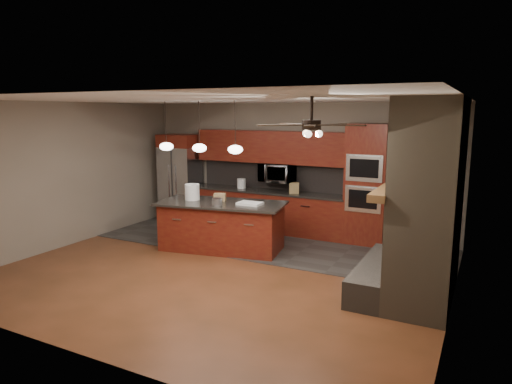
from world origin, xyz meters
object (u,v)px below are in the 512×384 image
Objects in this scene: oven_tower at (367,185)px; counter_box at (294,188)px; white_bucket at (192,192)px; paint_can at (217,202)px; paint_tray at (250,203)px; refrigerator at (181,178)px; counter_bucket at (241,183)px; microwave at (277,173)px; kitchen_island at (222,226)px; cardboard_box at (220,197)px.

oven_tower is 1.54m from counter_box.
paint_can is at bearing -16.81° from white_bucket.
paint_tray is (1.22, 0.10, -0.13)m from white_bucket.
refrigerator is 2.21m from white_bucket.
counter_bucket is (1.61, 0.08, -0.03)m from refrigerator.
paint_can is 2.02m from counter_bucket.
paint_tray is at bearing -82.65° from microwave.
counter_bucket is at bearing 2.89° from refrigerator.
microwave is 3.24× the size of counter_box.
oven_tower is 0.94× the size of kitchen_island.
counter_bucket is (-2.84, 0.01, -0.18)m from oven_tower.
refrigerator reaches higher than white_bucket.
kitchen_island is at bearing 105.08° from paint_can.
kitchen_island is at bearing -71.31° from cardboard_box.
refrigerator is at bearing 131.85° from white_bucket.
counter_bucket is at bearing 106.33° from paint_can.
counter_box reaches higher than kitchen_island.
paint_tray is (0.22, -1.68, -0.36)m from microwave.
counter_bucket reaches higher than paint_tray.
paint_tray is at bearing -118.01° from counter_box.
kitchen_island is at bearing -136.19° from counter_box.
kitchen_island is 0.55m from cardboard_box.
white_bucket is at bearing -149.96° from oven_tower.
paint_can is 0.87× the size of cardboard_box.
kitchen_island is 5.80× the size of paint_tray.
microwave is at bearing 67.81° from kitchen_island.
kitchen_island is at bearing 3.63° from white_bucket.
counter_box reaches higher than counter_bucket.
microwave reaches higher than paint_tray.
microwave is at bearing 60.60° from white_bucket.
counter_bucket reaches higher than kitchen_island.
paint_tray is at bearing -137.24° from oven_tower.
refrigerator is at bearing 132.44° from kitchen_island.
oven_tower is 2.85m from counter_bucket.
kitchen_island is (2.11, -1.61, -0.58)m from refrigerator.
paint_tray is at bearing -56.41° from counter_bucket.
microwave is 1.67× the size of paint_tray.
oven_tower is 1.14× the size of refrigerator.
kitchen_island is 11.46× the size of cardboard_box.
counter_box is (0.22, 1.58, 0.07)m from paint_tray.
microwave is 1.96m from kitchen_island.
white_bucket is at bearing -175.51° from paint_tray.
oven_tower reaches higher than refrigerator.
white_bucket is at bearing -48.15° from refrigerator.
refrigerator is 9.38× the size of cardboard_box.
refrigerator is at bearing 160.67° from counter_box.
cardboard_box is (0.53, 0.16, -0.08)m from white_bucket.
kitchen_island is 11.66× the size of counter_bucket.
refrigerator is 3.11m from paint_tray.
white_bucket reaches higher than kitchen_island.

